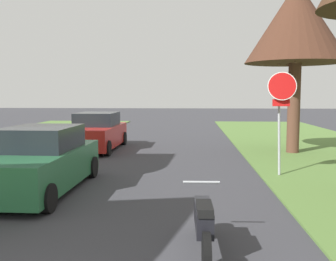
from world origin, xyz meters
TOP-DOWN VIEW (x-y plane):
  - stop_sign_far at (4.15, 8.65)m, footprint 0.81×0.49m
  - street_tree_right_mid_b at (5.65, 13.01)m, footprint 3.94×3.94m
  - parked_sedan_green at (-2.11, 6.63)m, footprint 1.99×4.42m
  - parked_sedan_red at (-2.45, 13.67)m, footprint 1.99×4.42m
  - parked_motorcycle at (1.79, 3.08)m, footprint 0.60×2.05m

SIDE VIEW (x-z plane):
  - parked_motorcycle at x=1.79m, z-range 0.00..0.97m
  - parked_sedan_green at x=-2.11m, z-range -0.06..1.51m
  - parked_sedan_red at x=-2.45m, z-range -0.06..1.51m
  - stop_sign_far at x=4.15m, z-range 0.70..3.66m
  - street_tree_right_mid_b at x=5.65m, z-range 1.75..8.40m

